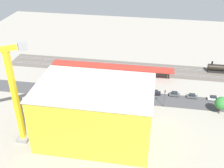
# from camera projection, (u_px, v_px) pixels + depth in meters

# --- Properties ---
(ground_plane) EXTENTS (207.01, 207.01, 0.00)m
(ground_plane) POSITION_uv_depth(u_px,v_px,m) (138.00, 94.00, 111.43)
(ground_plane) COLOR gray
(ground_plane) RESTS_ON ground
(rail_bed) EXTENTS (129.48, 14.61, 0.01)m
(rail_bed) POSITION_uv_depth(u_px,v_px,m) (143.00, 69.00, 130.30)
(rail_bed) COLOR #5B544C
(rail_bed) RESTS_ON ground
(street_asphalt) EXTENTS (129.44, 9.97, 0.01)m
(street_asphalt) POSITION_uv_depth(u_px,v_px,m) (138.00, 98.00, 109.05)
(street_asphalt) COLOR #424244
(street_asphalt) RESTS_ON ground
(track_rails) EXTENTS (129.38, 8.17, 0.12)m
(track_rails) POSITION_uv_depth(u_px,v_px,m) (143.00, 69.00, 130.21)
(track_rails) COLOR #9E9EA8
(track_rails) RESTS_ON ground
(platform_canopy_near) EXTENTS (54.82, 5.65, 4.38)m
(platform_canopy_near) POSITION_uv_depth(u_px,v_px,m) (112.00, 67.00, 123.30)
(platform_canopy_near) COLOR #A82D23
(platform_canopy_near) RESTS_ON ground
(parked_car_0) EXTENTS (4.29, 1.94, 1.73)m
(parked_car_0) POSITION_uv_depth(u_px,v_px,m) (213.00, 98.00, 107.26)
(parked_car_0) COLOR black
(parked_car_0) RESTS_ON ground
(parked_car_1) EXTENTS (4.12, 1.76, 1.68)m
(parked_car_1) POSITION_uv_depth(u_px,v_px,m) (192.00, 96.00, 108.61)
(parked_car_1) COLOR black
(parked_car_1) RESTS_ON ground
(parked_car_2) EXTENTS (4.05, 1.94, 1.76)m
(parked_car_2) POSITION_uv_depth(u_px,v_px,m) (174.00, 94.00, 109.83)
(parked_car_2) COLOR black
(parked_car_2) RESTS_ON ground
(parked_car_3) EXTENTS (4.77, 2.10, 1.78)m
(parked_car_3) POSITION_uv_depth(u_px,v_px,m) (155.00, 93.00, 110.69)
(parked_car_3) COLOR black
(parked_car_3) RESTS_ON ground
(parked_car_4) EXTENTS (4.71, 1.84, 1.74)m
(parked_car_4) POSITION_uv_depth(u_px,v_px,m) (138.00, 91.00, 111.67)
(parked_car_4) COLOR black
(parked_car_4) RESTS_ON ground
(construction_building) EXTENTS (34.60, 22.34, 18.09)m
(construction_building) POSITION_uv_depth(u_px,v_px,m) (95.00, 113.00, 85.13)
(construction_building) COLOR yellow
(construction_building) RESTS_ON ground
(construction_roof_slab) EXTENTS (35.21, 22.95, 0.40)m
(construction_roof_slab) POSITION_uv_depth(u_px,v_px,m) (94.00, 87.00, 80.46)
(construction_roof_slab) COLOR #B7B2A8
(construction_roof_slab) RESTS_ON construction_building
(tower_crane) EXTENTS (22.39, 15.65, 32.22)m
(tower_crane) POSITION_uv_depth(u_px,v_px,m) (6.00, 90.00, 77.65)
(tower_crane) COLOR gray
(tower_crane) RESTS_ON ground
(box_truck_0) EXTENTS (8.88, 2.83, 3.55)m
(box_truck_0) POSITION_uv_depth(u_px,v_px,m) (93.00, 102.00, 103.39)
(box_truck_0) COLOR black
(box_truck_0) RESTS_ON ground
(street_tree_0) EXTENTS (4.62, 4.62, 6.80)m
(street_tree_0) POSITION_uv_depth(u_px,v_px,m) (221.00, 103.00, 97.82)
(street_tree_0) COLOR brown
(street_tree_0) RESTS_ON ground
(street_tree_1) EXTENTS (5.62, 5.62, 7.42)m
(street_tree_1) POSITION_uv_depth(u_px,v_px,m) (113.00, 94.00, 102.94)
(street_tree_1) COLOR brown
(street_tree_1) RESTS_ON ground
(traffic_light) EXTENTS (0.50, 0.36, 7.19)m
(traffic_light) POSITION_uv_depth(u_px,v_px,m) (165.00, 96.00, 101.37)
(traffic_light) COLOR #333333
(traffic_light) RESTS_ON ground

